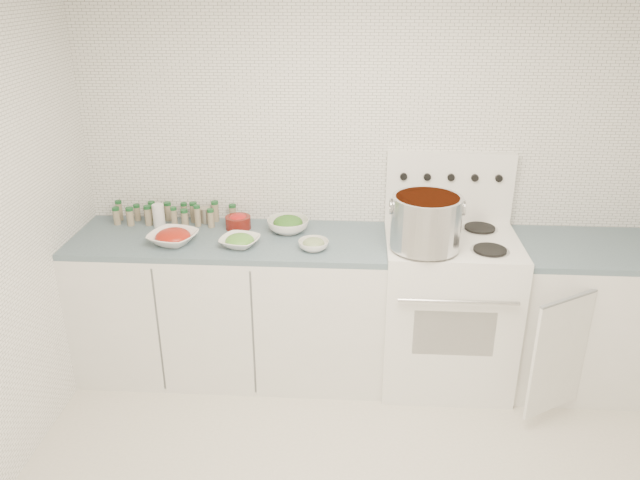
% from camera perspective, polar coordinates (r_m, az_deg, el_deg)
% --- Properties ---
extents(room_walls, '(3.54, 3.04, 2.52)m').
position_cam_1_polar(room_walls, '(2.29, 5.29, 3.27)').
color(room_walls, white).
rests_on(room_walls, ground).
extents(counter_left, '(1.85, 0.62, 0.90)m').
position_cam_1_polar(counter_left, '(3.91, -7.97, -5.86)').
color(counter_left, white).
rests_on(counter_left, ground).
extents(stove, '(0.76, 0.70, 1.36)m').
position_cam_1_polar(stove, '(3.85, 11.49, -5.81)').
color(stove, white).
rests_on(stove, ground).
extents(counter_right, '(0.89, 0.84, 0.90)m').
position_cam_1_polar(counter_right, '(4.07, 23.02, -6.38)').
color(counter_right, white).
rests_on(counter_right, ground).
extents(stock_pot, '(0.40, 0.38, 0.29)m').
position_cam_1_polar(stock_pot, '(3.43, 9.67, 1.79)').
color(stock_pot, silver).
rests_on(stock_pot, stove).
extents(bowl_tomato, '(0.33, 0.33, 0.09)m').
position_cam_1_polar(bowl_tomato, '(3.68, -13.29, 0.26)').
color(bowl_tomato, white).
rests_on(bowl_tomato, counter_left).
extents(bowl_snowpea, '(0.27, 0.27, 0.07)m').
position_cam_1_polar(bowl_snowpea, '(3.58, -7.35, -0.09)').
color(bowl_snowpea, white).
rests_on(bowl_snowpea, counter_left).
extents(bowl_broccoli, '(0.27, 0.27, 0.10)m').
position_cam_1_polar(bowl_broccoli, '(3.75, -2.94, 1.45)').
color(bowl_broccoli, white).
rests_on(bowl_broccoli, counter_left).
extents(bowl_zucchini, '(0.20, 0.20, 0.07)m').
position_cam_1_polar(bowl_zucchini, '(3.50, -0.60, -0.39)').
color(bowl_zucchini, white).
rests_on(bowl_zucchini, counter_left).
extents(bowl_pepper, '(0.15, 0.15, 0.09)m').
position_cam_1_polar(bowl_pepper, '(3.82, -7.50, 1.71)').
color(bowl_pepper, '#601610').
rests_on(bowl_pepper, counter_left).
extents(salt_canister, '(0.08, 0.08, 0.14)m').
position_cam_1_polar(salt_canister, '(3.94, -14.53, 2.18)').
color(salt_canister, white).
rests_on(salt_canister, counter_left).
extents(tin_can, '(0.08, 0.08, 0.10)m').
position_cam_1_polar(tin_can, '(3.95, -10.48, 2.26)').
color(tin_can, '#AFA494').
rests_on(tin_can, counter_left).
extents(spice_cluster, '(0.76, 0.15, 0.14)m').
position_cam_1_polar(spice_cluster, '(3.98, -13.43, 2.35)').
color(spice_cluster, gray).
rests_on(spice_cluster, counter_left).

